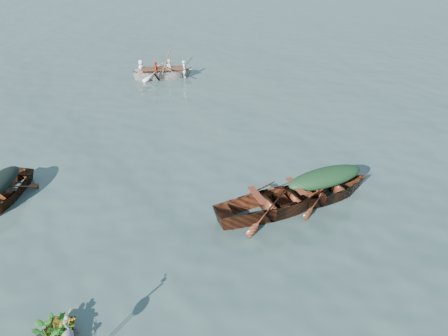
{
  "coord_description": "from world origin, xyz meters",
  "views": [
    {
      "loc": [
        2.36,
        -9.35,
        7.82
      ],
      "look_at": [
        0.95,
        2.53,
        0.5
      ],
      "focal_mm": 35.0,
      "sensor_mm": 36.0,
      "label": 1
    }
  ],
  "objects_px": {
    "dark_covered_boat": "(1,203)",
    "open_wooden_boat": "(275,212)",
    "rowed_boat": "(164,78)",
    "green_tarp_boat": "(322,199)"
  },
  "relations": [
    {
      "from": "open_wooden_boat",
      "to": "green_tarp_boat",
      "type": "bearing_deg",
      "value": -87.52
    },
    {
      "from": "green_tarp_boat",
      "to": "rowed_boat",
      "type": "bearing_deg",
      "value": 5.73
    },
    {
      "from": "dark_covered_boat",
      "to": "open_wooden_boat",
      "type": "relative_size",
      "value": 0.74
    },
    {
      "from": "open_wooden_boat",
      "to": "rowed_boat",
      "type": "bearing_deg",
      "value": 0.5
    },
    {
      "from": "green_tarp_boat",
      "to": "rowed_boat",
      "type": "relative_size",
      "value": 1.07
    },
    {
      "from": "dark_covered_boat",
      "to": "rowed_boat",
      "type": "bearing_deg",
      "value": 82.23
    },
    {
      "from": "open_wooden_boat",
      "to": "rowed_boat",
      "type": "xyz_separation_m",
      "value": [
        -5.95,
        10.8,
        0.0
      ]
    },
    {
      "from": "dark_covered_boat",
      "to": "open_wooden_boat",
      "type": "bearing_deg",
      "value": 7.3
    },
    {
      "from": "dark_covered_boat",
      "to": "open_wooden_boat",
      "type": "height_order",
      "value": "open_wooden_boat"
    },
    {
      "from": "dark_covered_boat",
      "to": "rowed_boat",
      "type": "distance_m",
      "value": 11.53
    }
  ]
}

